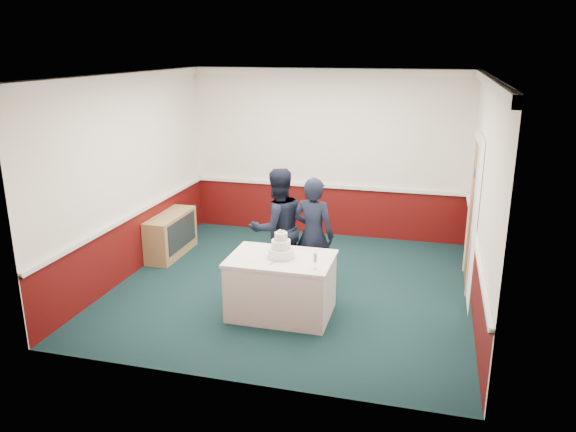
% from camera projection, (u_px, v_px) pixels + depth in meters
% --- Properties ---
extents(ground, '(5.00, 5.00, 0.00)m').
position_uv_depth(ground, '(292.00, 286.00, 8.17)').
color(ground, '#122B2A').
rests_on(ground, ground).
extents(room_shell, '(5.00, 5.00, 3.00)m').
position_uv_depth(room_shell, '(308.00, 146.00, 8.15)').
color(room_shell, white).
rests_on(room_shell, ground).
extents(sideboard, '(0.41, 1.20, 0.70)m').
position_uv_depth(sideboard, '(171.00, 235.00, 9.33)').
color(sideboard, '#AB8353').
rests_on(sideboard, ground).
extents(cake_table, '(1.32, 0.92, 0.79)m').
position_uv_depth(cake_table, '(281.00, 285.00, 7.22)').
color(cake_table, white).
rests_on(cake_table, ground).
extents(wedding_cake, '(0.35, 0.35, 0.36)m').
position_uv_depth(wedding_cake, '(281.00, 249.00, 7.08)').
color(wedding_cake, white).
rests_on(wedding_cake, cake_table).
extents(cake_knife, '(0.09, 0.21, 0.00)m').
position_uv_depth(cake_knife, '(274.00, 262.00, 6.93)').
color(cake_knife, silver).
rests_on(cake_knife, cake_table).
extents(champagne_flute, '(0.05, 0.05, 0.21)m').
position_uv_depth(champagne_flute, '(315.00, 259.00, 6.69)').
color(champagne_flute, silver).
rests_on(champagne_flute, cake_table).
extents(person_man, '(1.07, 1.04, 1.74)m').
position_uv_depth(person_man, '(277.00, 228.00, 8.01)').
color(person_man, black).
rests_on(person_man, ground).
extents(person_woman, '(0.66, 0.49, 1.65)m').
position_uv_depth(person_woman, '(313.00, 235.00, 7.83)').
color(person_woman, black).
rests_on(person_woman, ground).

